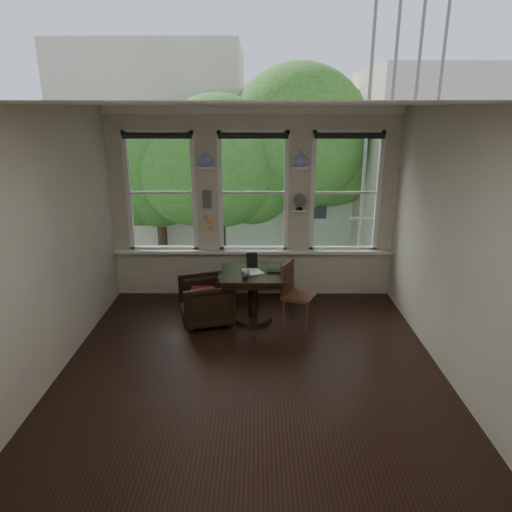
{
  "coord_description": "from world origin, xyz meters",
  "views": [
    {
      "loc": [
        0.07,
        -4.91,
        2.95
      ],
      "look_at": [
        0.05,
        0.9,
        1.08
      ],
      "focal_mm": 32.0,
      "sensor_mm": 36.0,
      "label": 1
    }
  ],
  "objects_px": {
    "table": "(253,296)",
    "side_chair_right": "(300,295)",
    "armchair_left": "(206,301)",
    "mug": "(245,273)",
    "laptop": "(279,272)"
  },
  "relations": [
    {
      "from": "side_chair_right",
      "to": "laptop",
      "type": "distance_m",
      "value": 0.43
    },
    {
      "from": "side_chair_right",
      "to": "mug",
      "type": "height_order",
      "value": "side_chair_right"
    },
    {
      "from": "table",
      "to": "laptop",
      "type": "relative_size",
      "value": 2.59
    },
    {
      "from": "laptop",
      "to": "mug",
      "type": "distance_m",
      "value": 0.49
    },
    {
      "from": "mug",
      "to": "laptop",
      "type": "bearing_deg",
      "value": 15.36
    },
    {
      "from": "armchair_left",
      "to": "side_chair_right",
      "type": "height_order",
      "value": "side_chair_right"
    },
    {
      "from": "armchair_left",
      "to": "laptop",
      "type": "height_order",
      "value": "laptop"
    },
    {
      "from": "armchair_left",
      "to": "mug",
      "type": "bearing_deg",
      "value": 64.73
    },
    {
      "from": "table",
      "to": "armchair_left",
      "type": "distance_m",
      "value": 0.68
    },
    {
      "from": "table",
      "to": "side_chair_right",
      "type": "bearing_deg",
      "value": -14.63
    },
    {
      "from": "side_chair_right",
      "to": "laptop",
      "type": "bearing_deg",
      "value": 93.64
    },
    {
      "from": "armchair_left",
      "to": "laptop",
      "type": "relative_size",
      "value": 2.11
    },
    {
      "from": "table",
      "to": "side_chair_right",
      "type": "distance_m",
      "value": 0.68
    },
    {
      "from": "mug",
      "to": "armchair_left",
      "type": "bearing_deg",
      "value": 170.12
    },
    {
      "from": "armchair_left",
      "to": "mug",
      "type": "relative_size",
      "value": 6.8
    }
  ]
}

